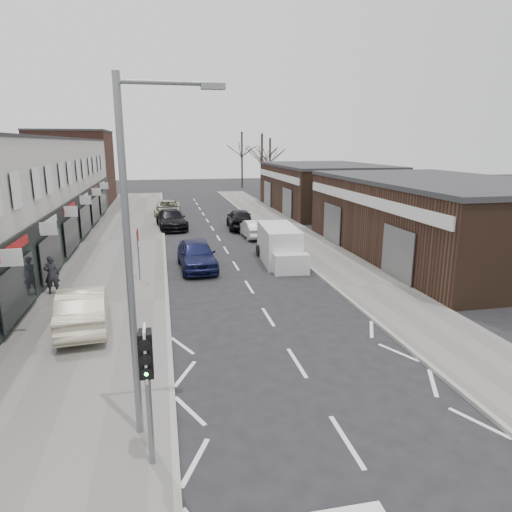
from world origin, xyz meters
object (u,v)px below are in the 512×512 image
warning_sign (138,239)px  pedestrian (52,275)px  parked_car_left_c (168,208)px  parked_car_left_a (197,254)px  sedan_on_pavement (83,307)px  traffic_light (147,365)px  parked_car_right_b (240,219)px  street_lamp (136,245)px  white_van (280,246)px  parked_car_right_a (253,229)px  parked_car_left_b (171,219)px

warning_sign → pedestrian: bearing=-157.7°
pedestrian → parked_car_left_c: size_ratio=0.36×
parked_car_left_a → parked_car_left_c: size_ratio=0.95×
sedan_on_pavement → traffic_light: bearing=101.8°
warning_sign → parked_car_left_a: 3.75m
parked_car_right_b → warning_sign: bearing=65.2°
street_lamp → parked_car_left_a: 15.31m
street_lamp → sedan_on_pavement: 8.24m
street_lamp → white_van: 17.05m
parked_car_left_a → parked_car_right_b: parked_car_right_b is taller
warning_sign → parked_car_right_a: (7.70, 9.73, -1.55)m
sedan_on_pavement → parked_car_left_a: bearing=-127.4°
parked_car_right_b → parked_car_left_b: bearing=-7.8°
parked_car_left_b → parked_car_right_a: 7.54m
traffic_light → parked_car_left_b: 28.65m
traffic_light → parked_car_left_b: size_ratio=0.58×
street_lamp → parked_car_right_b: bearing=75.6°
street_lamp → sedan_on_pavement: (-2.44, 6.93, -3.72)m
traffic_light → sedan_on_pavement: 8.68m
parked_car_left_c → pedestrian: bearing=-99.6°
traffic_light → white_van: (7.01, 16.26, -1.42)m
parked_car_left_a → traffic_light: bearing=-100.3°
pedestrian → parked_car_right_b: bearing=-127.8°
traffic_light → parked_car_right_b: 28.28m
street_lamp → parked_car_left_c: 34.91m
sedan_on_pavement → parked_car_left_a: sedan_on_pavement is taller
sedan_on_pavement → parked_car_left_b: bearing=-106.0°
sedan_on_pavement → pedestrian: bearing=-71.1°
white_van → parked_car_left_c: white_van is taller
warning_sign → parked_car_right_a: bearing=51.6°
white_van → pedestrian: 12.16m
sedan_on_pavement → parked_car_right_b: sedan_on_pavement is taller
pedestrian → traffic_light: bearing=108.8°
parked_car_left_a → parked_car_left_c: parked_car_left_a is taller
traffic_light → pedestrian: size_ratio=1.73×
warning_sign → white_van: (7.77, 2.25, -1.21)m
parked_car_left_a → parked_car_right_a: parked_car_left_a is taller
parked_car_left_b → sedan_on_pavement: bearing=-106.0°
street_lamp → parked_car_left_c: (1.13, 34.67, -3.92)m
street_lamp → parked_car_right_a: (7.07, 22.53, -3.97)m
street_lamp → parked_car_left_b: size_ratio=1.51×
pedestrian → parked_car_left_b: bearing=-110.7°
traffic_light → parked_car_left_a: bearing=82.1°
traffic_light → sedan_on_pavement: bearing=107.5°
pedestrian → white_van: bearing=-163.0°
parked_car_right_b → pedestrian: bearing=57.3°
sedan_on_pavement → parked_car_right_b: size_ratio=0.98×
street_lamp → warning_sign: (-0.63, 12.80, -2.42)m
white_van → pedestrian: bearing=-157.9°
traffic_light → parked_car_left_c: (1.00, 35.89, -1.71)m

